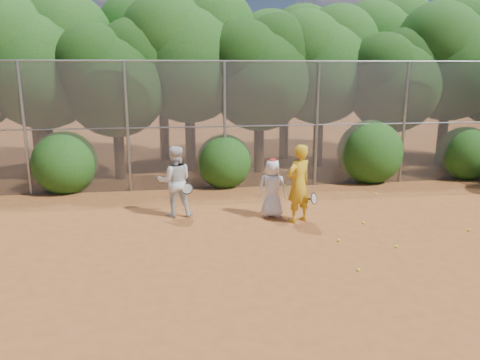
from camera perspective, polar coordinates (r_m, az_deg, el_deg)
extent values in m
plane|color=brown|center=(9.78, 7.96, -9.53)|extent=(80.00, 80.00, 0.00)
cylinder|color=gray|center=(15.40, -24.78, 5.58)|extent=(0.09, 0.09, 4.00)
cylinder|color=gray|center=(14.82, -13.56, 6.18)|extent=(0.09, 0.09, 4.00)
cylinder|color=gray|center=(14.83, -1.88, 6.55)|extent=(0.09, 0.09, 4.00)
cylinder|color=gray|center=(15.43, 9.34, 6.66)|extent=(0.09, 0.09, 4.00)
cylinder|color=gray|center=(16.57, 19.38, 6.54)|extent=(0.09, 0.09, 4.00)
cylinder|color=gray|center=(14.85, 2.02, 14.30)|extent=(20.00, 0.05, 0.05)
cylinder|color=gray|center=(14.97, 1.96, 6.62)|extent=(20.00, 0.04, 0.04)
cube|color=slate|center=(14.97, 1.96, 6.62)|extent=(20.00, 0.02, 4.00)
cylinder|color=black|center=(17.89, -22.31, 4.36)|extent=(0.38, 0.38, 2.52)
sphere|color=#194511|center=(17.70, -23.04, 12.27)|extent=(4.03, 4.03, 4.03)
sphere|color=#194511|center=(17.93, -20.43, 15.73)|extent=(3.23, 3.23, 3.23)
sphere|color=#194511|center=(17.62, -25.83, 14.64)|extent=(3.02, 3.02, 3.02)
cylinder|color=black|center=(16.77, -14.52, 3.79)|extent=(0.36, 0.36, 2.17)
sphere|color=black|center=(16.56, -14.97, 11.06)|extent=(3.47, 3.47, 3.47)
sphere|color=black|center=(16.83, -12.59, 14.18)|extent=(2.78, 2.78, 2.78)
sphere|color=black|center=(16.37, -17.39, 13.31)|extent=(2.60, 2.60, 2.60)
cylinder|color=black|center=(17.62, -6.08, 5.41)|extent=(0.39, 0.39, 2.66)
sphere|color=#194511|center=(17.44, -6.30, 13.92)|extent=(4.26, 4.26, 4.26)
sphere|color=#194511|center=(17.95, -3.60, 17.36)|extent=(3.40, 3.40, 3.40)
sphere|color=#194511|center=(17.14, -8.94, 16.69)|extent=(3.19, 3.19, 3.19)
cylinder|color=black|center=(17.32, 2.32, 4.69)|extent=(0.37, 0.37, 2.27)
sphere|color=black|center=(17.11, 2.40, 12.08)|extent=(3.64, 3.64, 3.64)
sphere|color=black|center=(17.61, 4.62, 15.06)|extent=(2.91, 2.91, 2.91)
sphere|color=black|center=(16.74, 0.38, 14.55)|extent=(2.73, 2.73, 2.73)
cylinder|color=black|center=(18.67, 9.50, 5.44)|extent=(0.38, 0.38, 2.45)
sphere|color=#194511|center=(18.49, 9.79, 12.82)|extent=(3.92, 3.92, 3.92)
sphere|color=#194511|center=(19.12, 11.88, 15.69)|extent=(3.14, 3.14, 3.14)
sphere|color=#194511|center=(18.02, 8.03, 15.36)|extent=(2.94, 2.94, 2.94)
cylinder|color=black|center=(18.69, 17.75, 4.44)|extent=(0.36, 0.36, 2.10)
sphere|color=black|center=(18.49, 18.22, 10.74)|extent=(3.36, 3.36, 3.36)
sphere|color=black|center=(19.08, 19.82, 13.22)|extent=(2.69, 2.69, 2.69)
sphere|color=black|center=(18.00, 17.01, 12.91)|extent=(2.52, 2.52, 2.52)
cylinder|color=black|center=(20.36, 23.47, 5.37)|extent=(0.39, 0.39, 2.59)
sphere|color=#194511|center=(20.21, 24.16, 12.50)|extent=(4.14, 4.14, 4.14)
sphere|color=#194511|center=(21.02, 25.82, 15.17)|extent=(3.32, 3.32, 3.32)
sphere|color=#194511|center=(19.59, 23.02, 15.04)|extent=(3.11, 3.11, 3.11)
cylinder|color=black|center=(20.34, -23.51, 5.41)|extent=(0.39, 0.39, 2.62)
sphere|color=#194511|center=(20.18, -24.21, 12.64)|extent=(4.20, 4.20, 4.20)
sphere|color=#194511|center=(20.41, -21.83, 15.81)|extent=(3.36, 3.36, 3.36)
sphere|color=#194511|center=(20.11, -26.78, 14.79)|extent=(3.15, 3.15, 3.15)
cylinder|color=black|center=(19.79, -9.23, 6.41)|extent=(0.40, 0.40, 2.80)
sphere|color=#194511|center=(19.64, -9.54, 14.38)|extent=(4.48, 4.48, 4.48)
sphere|color=#194511|center=(20.14, -6.96, 17.63)|extent=(3.58, 3.58, 3.58)
sphere|color=#194511|center=(19.37, -12.09, 16.94)|extent=(3.36, 3.36, 3.36)
cylinder|color=black|center=(19.93, 5.37, 6.17)|extent=(0.38, 0.38, 2.52)
sphere|color=#194511|center=(19.76, 5.53, 13.29)|extent=(4.03, 4.03, 4.03)
sphere|color=#194511|center=(20.37, 7.63, 16.08)|extent=(3.23, 3.23, 3.23)
sphere|color=#194511|center=(19.33, 3.69, 15.71)|extent=(3.02, 3.02, 3.02)
cylinder|color=black|center=(21.94, 16.61, 6.63)|extent=(0.40, 0.40, 2.73)
sphere|color=#194511|center=(21.80, 17.10, 13.62)|extent=(4.37, 4.37, 4.37)
sphere|color=#194511|center=(22.61, 18.91, 16.24)|extent=(3.49, 3.49, 3.49)
sphere|color=#194511|center=(21.22, 15.70, 16.09)|extent=(3.28, 3.28, 3.28)
sphere|color=#194511|center=(15.58, -20.59, 2.31)|extent=(2.00, 2.00, 2.00)
sphere|color=#194511|center=(15.30, -1.96, 2.60)|extent=(1.80, 1.80, 1.80)
sphere|color=#194511|center=(16.53, 15.57, 3.64)|extent=(2.20, 2.20, 2.20)
sphere|color=#194511|center=(18.23, 25.71, 3.20)|extent=(1.90, 1.90, 1.90)
imported|color=gold|center=(11.74, 7.15, -0.46)|extent=(0.86, 0.76, 1.98)
torus|color=black|center=(11.74, 9.01, -2.24)|extent=(0.28, 0.29, 0.30)
cylinder|color=black|center=(11.84, 8.08, -2.34)|extent=(0.22, 0.22, 0.10)
imported|color=white|center=(12.15, 3.96, -1.00)|extent=(0.86, 0.69, 1.53)
ellipsoid|color=red|center=(11.99, 4.01, 2.35)|extent=(0.22, 0.22, 0.13)
sphere|color=#D9F02B|center=(12.01, 5.56, -0.79)|extent=(0.07, 0.07, 0.07)
imported|color=silver|center=(12.26, -7.93, -0.16)|extent=(0.93, 0.73, 1.86)
torus|color=black|center=(12.00, -6.47, -1.06)|extent=(0.33, 0.22, 0.28)
cylinder|color=black|center=(12.21, -6.34, -1.32)|extent=(0.07, 0.26, 0.16)
sphere|color=#D9F02B|center=(10.77, 18.53, -7.72)|extent=(0.07, 0.07, 0.07)
sphere|color=#D9F02B|center=(12.13, 14.81, -5.06)|extent=(0.07, 0.07, 0.07)
sphere|color=#D9F02B|center=(9.41, 14.20, -10.58)|extent=(0.07, 0.07, 0.07)
sphere|color=#D9F02B|center=(12.48, 26.11, -5.51)|extent=(0.07, 0.07, 0.07)
sphere|color=#D9F02B|center=(10.82, 11.93, -7.19)|extent=(0.07, 0.07, 0.07)
sphere|color=#D9F02B|center=(14.87, 16.24, -1.70)|extent=(0.07, 0.07, 0.07)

